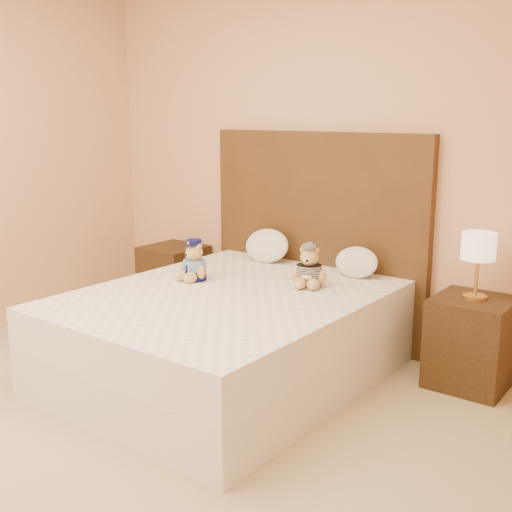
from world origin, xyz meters
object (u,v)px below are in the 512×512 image
(lamp, at_px, (479,250))
(pillow_right, at_px, (356,261))
(teddy_prisoner, at_px, (309,266))
(pillow_left, at_px, (267,244))
(nightstand_left, at_px, (174,279))
(nightstand_right, at_px, (471,342))
(bed, at_px, (228,335))
(teddy_police, at_px, (194,260))

(lamp, distance_m, pillow_right, 0.84)
(teddy_prisoner, distance_m, pillow_left, 0.75)
(nightstand_left, distance_m, teddy_prisoner, 1.66)
(nightstand_right, relative_size, teddy_prisoner, 2.08)
(bed, xyz_separation_m, nightstand_left, (-1.25, 0.80, -0.00))
(teddy_police, bearing_deg, pillow_left, 90.58)
(bed, height_order, teddy_police, teddy_police)
(pillow_right, bearing_deg, pillow_left, 180.00)
(nightstand_left, relative_size, nightstand_right, 1.00)
(bed, distance_m, nightstand_left, 1.48)
(bed, xyz_separation_m, pillow_right, (0.44, 0.83, 0.38))
(pillow_right, bearing_deg, nightstand_right, -2.11)
(bed, xyz_separation_m, pillow_left, (-0.31, 0.83, 0.41))
(teddy_police, bearing_deg, nightstand_right, 28.47)
(bed, height_order, nightstand_right, same)
(bed, relative_size, nightstand_left, 3.64)
(bed, height_order, nightstand_left, same)
(bed, relative_size, nightstand_right, 3.64)
(teddy_prisoner, bearing_deg, nightstand_right, 0.05)
(teddy_police, relative_size, pillow_right, 0.86)
(nightstand_right, bearing_deg, pillow_left, 178.90)
(nightstand_left, xyz_separation_m, nightstand_right, (2.50, 0.00, 0.00))
(teddy_prisoner, bearing_deg, nightstand_left, 144.81)
(pillow_left, bearing_deg, teddy_police, -94.90)
(nightstand_left, xyz_separation_m, pillow_left, (0.94, 0.03, 0.41))
(nightstand_right, distance_m, teddy_police, 1.81)
(bed, distance_m, lamp, 1.59)
(nightstand_left, xyz_separation_m, teddy_prisoner, (1.57, -0.37, 0.41))
(nightstand_right, height_order, teddy_prisoner, teddy_prisoner)
(nightstand_left, distance_m, pillow_left, 1.02)
(nightstand_left, relative_size, lamp, 1.38)
(nightstand_left, height_order, pillow_right, pillow_right)
(bed, relative_size, pillow_left, 5.39)
(nightstand_left, bearing_deg, pillow_right, 1.02)
(teddy_prisoner, xyz_separation_m, pillow_right, (0.12, 0.40, -0.02))
(lamp, height_order, teddy_police, lamp)
(nightstand_right, xyz_separation_m, pillow_left, (-1.56, 0.03, 0.41))
(bed, xyz_separation_m, nightstand_right, (1.25, 0.80, -0.00))
(pillow_right, bearing_deg, nightstand_left, -178.98)
(pillow_right, bearing_deg, bed, -117.67)
(bed, xyz_separation_m, teddy_police, (-0.37, 0.11, 0.41))
(nightstand_right, distance_m, pillow_right, 0.90)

